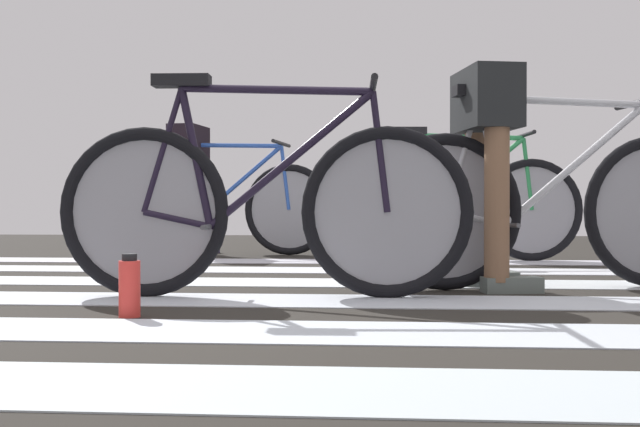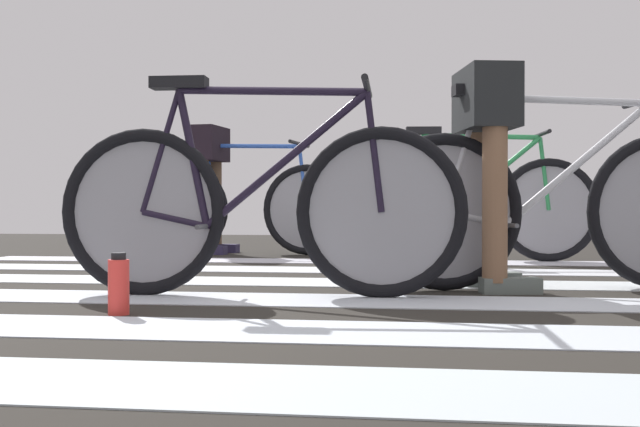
% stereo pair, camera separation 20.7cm
% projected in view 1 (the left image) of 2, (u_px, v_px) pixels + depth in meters
% --- Properties ---
extents(ground, '(18.00, 14.00, 0.02)m').
position_uv_depth(ground, '(322.00, 298.00, 3.37)').
color(ground, black).
extents(crosswalk_markings, '(5.40, 4.22, 0.00)m').
position_uv_depth(crosswalk_markings, '(320.00, 291.00, 3.52)').
color(crosswalk_markings, '#B5C1C6').
rests_on(crosswalk_markings, ground).
extents(bicycle_1_of_4, '(1.74, 0.52, 0.93)m').
position_uv_depth(bicycle_1_of_4, '(264.00, 206.00, 3.27)').
color(bicycle_1_of_4, black).
rests_on(bicycle_1_of_4, ground).
extents(bicycle_2_of_4, '(1.71, 0.56, 0.93)m').
position_uv_depth(bicycle_2_of_4, '(552.00, 206.00, 3.63)').
color(bicycle_2_of_4, black).
rests_on(bicycle_2_of_4, ground).
extents(cyclist_2_of_4, '(0.38, 0.45, 1.01)m').
position_uv_depth(cyclist_2_of_4, '(487.00, 147.00, 3.59)').
color(cyclist_2_of_4, brown).
rests_on(cyclist_2_of_4, ground).
extents(bicycle_3_of_4, '(1.73, 0.52, 0.93)m').
position_uv_depth(bicycle_3_of_4, '(458.00, 206.00, 5.46)').
color(bicycle_3_of_4, black).
rests_on(bicycle_3_of_4, ground).
extents(bicycle_4_of_4, '(1.73, 0.52, 0.93)m').
position_uv_depth(bicycle_4_of_4, '(226.00, 206.00, 6.25)').
color(bicycle_4_of_4, black).
rests_on(bicycle_4_of_4, ground).
extents(cyclist_4_of_4, '(0.36, 0.43, 1.03)m').
position_uv_depth(cyclist_4_of_4, '(189.00, 171.00, 6.31)').
color(cyclist_4_of_4, brown).
rests_on(cyclist_4_of_4, ground).
extents(water_bottle, '(0.07, 0.07, 0.22)m').
position_uv_depth(water_bottle, '(130.00, 287.00, 2.70)').
color(water_bottle, red).
rests_on(water_bottle, ground).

